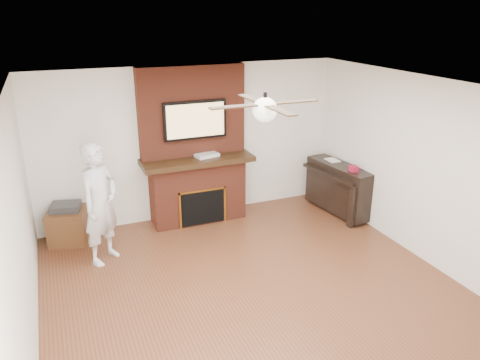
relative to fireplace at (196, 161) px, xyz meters
name	(u,v)px	position (x,y,z in m)	size (l,w,h in m)	color
room_shell	(263,205)	(0.00, -2.55, 0.25)	(5.36, 5.86, 2.86)	#562D19
fireplace	(196,161)	(0.00, 0.00, 0.00)	(1.78, 0.64, 2.50)	maroon
tv	(195,120)	(0.00, -0.05, 0.68)	(1.00, 0.08, 0.60)	black
ceiling_fan	(265,109)	(0.00, -2.55, 1.34)	(1.21, 1.21, 0.31)	black
person	(100,204)	(-1.61, -0.84, -0.15)	(0.62, 0.41, 1.69)	silver
side_table	(68,224)	(-2.04, -0.07, -0.71)	(0.64, 0.64, 0.61)	#522F17
piano	(339,187)	(2.29, -0.70, -0.54)	(0.65, 1.35, 0.95)	black
cable_box	(207,155)	(0.16, -0.10, 0.11)	(0.36, 0.21, 0.05)	silver
candle_orange	(197,220)	(-0.07, -0.19, -0.94)	(0.07, 0.07, 0.11)	red
candle_cream	(210,218)	(0.15, -0.19, -0.95)	(0.08, 0.08, 0.09)	beige
candle_blue	(211,217)	(0.18, -0.16, -0.96)	(0.07, 0.07, 0.07)	#336699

